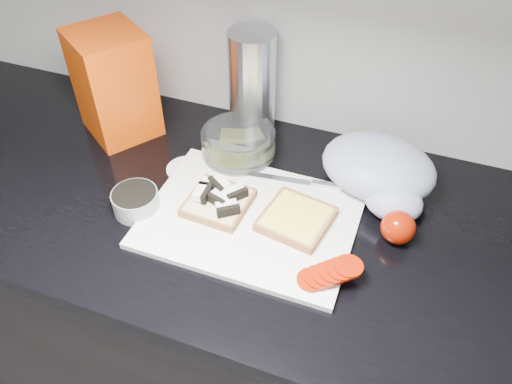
% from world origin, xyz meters
% --- Properties ---
extents(base_cabinet, '(3.50, 0.60, 0.86)m').
position_xyz_m(base_cabinet, '(0.00, 1.20, 0.43)').
color(base_cabinet, black).
rests_on(base_cabinet, ground).
extents(countertop, '(3.50, 0.64, 0.04)m').
position_xyz_m(countertop, '(0.00, 1.20, 0.88)').
color(countertop, black).
rests_on(countertop, base_cabinet).
extents(cutting_board, '(0.40, 0.30, 0.01)m').
position_xyz_m(cutting_board, '(0.02, 1.16, 0.91)').
color(cutting_board, white).
rests_on(cutting_board, countertop).
extents(bread_left, '(0.13, 0.13, 0.04)m').
position_xyz_m(bread_left, '(-0.05, 1.17, 0.92)').
color(bread_left, beige).
rests_on(bread_left, cutting_board).
extents(bread_right, '(0.15, 0.15, 0.02)m').
position_xyz_m(bread_right, '(0.11, 1.18, 0.92)').
color(bread_right, beige).
rests_on(bread_right, cutting_board).
extents(tomato_slices, '(0.12, 0.10, 0.03)m').
position_xyz_m(tomato_slices, '(0.20, 1.07, 0.92)').
color(tomato_slices, '#941703').
rests_on(tomato_slices, cutting_board).
extents(knife, '(0.20, 0.04, 0.01)m').
position_xyz_m(knife, '(0.10, 1.29, 0.92)').
color(knife, '#B5B5BA').
rests_on(knife, cutting_board).
extents(seed_tub, '(0.09, 0.09, 0.05)m').
position_xyz_m(seed_tub, '(-0.20, 1.11, 0.93)').
color(seed_tub, '#929696').
rests_on(seed_tub, countertop).
extents(tub_lid, '(0.09, 0.09, 0.01)m').
position_xyz_m(tub_lid, '(-0.16, 1.25, 0.90)').
color(tub_lid, silver).
rests_on(tub_lid, countertop).
extents(glass_bowl, '(0.16, 0.16, 0.07)m').
position_xyz_m(glass_bowl, '(-0.07, 1.34, 0.93)').
color(glass_bowl, silver).
rests_on(glass_bowl, countertop).
extents(bread_bag, '(0.21, 0.21, 0.24)m').
position_xyz_m(bread_bag, '(-0.37, 1.34, 1.02)').
color(bread_bag, red).
rests_on(bread_bag, countertop).
extents(steel_canister, '(0.10, 0.10, 0.25)m').
position_xyz_m(steel_canister, '(-0.08, 1.44, 1.02)').
color(steel_canister, '#BCBDC2').
rests_on(steel_canister, countertop).
extents(grocery_bag, '(0.26, 0.24, 0.10)m').
position_xyz_m(grocery_bag, '(0.23, 1.34, 0.95)').
color(grocery_bag, silver).
rests_on(grocery_bag, countertop).
extents(whole_tomatoes, '(0.06, 0.06, 0.06)m').
position_xyz_m(whole_tomatoes, '(0.29, 1.21, 0.93)').
color(whole_tomatoes, '#941703').
rests_on(whole_tomatoes, countertop).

